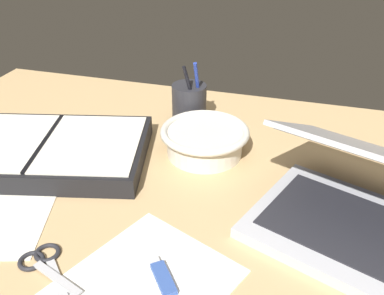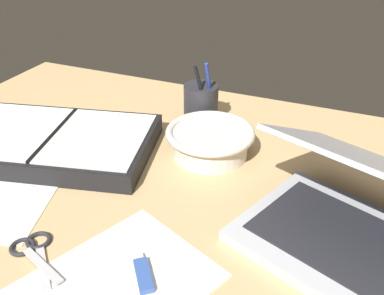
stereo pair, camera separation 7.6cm
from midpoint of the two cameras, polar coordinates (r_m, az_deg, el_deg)
name	(u,v)px [view 2 (the right image)]	position (r cm, az deg, el deg)	size (l,w,h in cm)	color
desk_top	(184,214)	(73.73, 1.90, -8.99)	(140.00, 100.00, 2.00)	tan
laptop	(370,222)	(69.77, 25.60, -9.12)	(41.82, 38.55, 17.31)	#B7B7BC
bowl	(210,141)	(86.16, 4.95, 0.86)	(17.94, 17.94, 5.86)	silver
pen_cup	(201,104)	(97.58, 3.47, 5.71)	(7.83, 7.83, 15.62)	#28282D
planner	(56,142)	(91.02, -15.42, 0.66)	(43.84, 33.05, 4.37)	black
scissors	(33,249)	(68.64, -17.40, -12.90)	(11.96, 9.69, 0.80)	#B7B7BC
paper_sheet_front	(109,289)	(61.24, -7.38, -18.42)	(20.13, 27.71, 0.16)	white
usb_drive	(143,274)	(62.03, -2.88, -16.71)	(5.71, 6.64, 1.00)	#33519E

